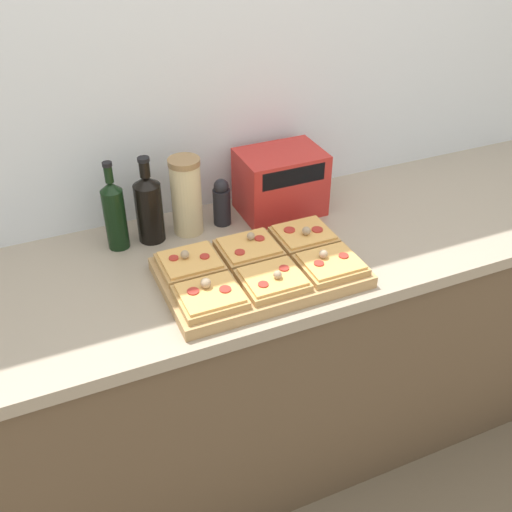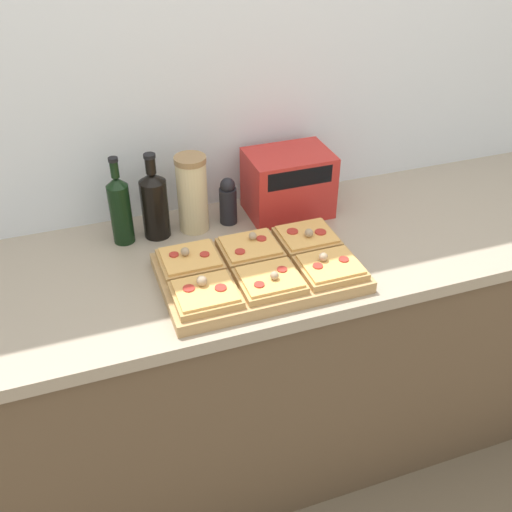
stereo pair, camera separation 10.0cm
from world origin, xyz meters
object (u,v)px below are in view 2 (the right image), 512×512
(cutting_board, at_px, (260,273))
(pepper_mill, at_px, (228,201))
(olive_oil_bottle, at_px, (120,208))
(wine_bottle, at_px, (155,203))
(toaster_oven, at_px, (288,183))
(grain_jar_tall, at_px, (192,194))

(cutting_board, distance_m, pepper_mill, 0.32)
(olive_oil_bottle, xyz_separation_m, pepper_mill, (0.34, 0.00, -0.04))
(olive_oil_bottle, distance_m, wine_bottle, 0.10)
(olive_oil_bottle, relative_size, toaster_oven, 0.96)
(cutting_board, relative_size, pepper_mill, 3.51)
(cutting_board, bearing_deg, grain_jar_tall, 108.29)
(olive_oil_bottle, relative_size, pepper_mill, 1.78)
(grain_jar_tall, height_order, toaster_oven, grain_jar_tall)
(wine_bottle, xyz_separation_m, toaster_oven, (0.44, -0.00, -0.01))
(pepper_mill, relative_size, toaster_oven, 0.54)
(cutting_board, relative_size, olive_oil_bottle, 1.97)
(pepper_mill, xyz_separation_m, toaster_oven, (0.20, -0.00, 0.03))
(cutting_board, xyz_separation_m, wine_bottle, (-0.22, 0.32, 0.09))
(olive_oil_bottle, bearing_deg, grain_jar_tall, 0.00)
(wine_bottle, relative_size, toaster_oven, 0.95)
(grain_jar_tall, distance_m, toaster_oven, 0.32)
(pepper_mill, distance_m, toaster_oven, 0.21)
(cutting_board, height_order, toaster_oven, toaster_oven)
(olive_oil_bottle, height_order, wine_bottle, olive_oil_bottle)
(grain_jar_tall, height_order, pepper_mill, grain_jar_tall)
(cutting_board, xyz_separation_m, grain_jar_tall, (-0.11, 0.32, 0.11))
(grain_jar_tall, relative_size, toaster_oven, 0.85)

